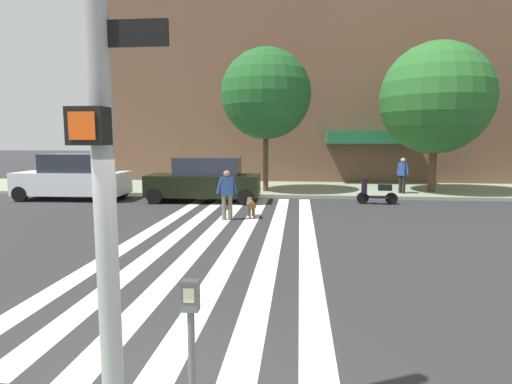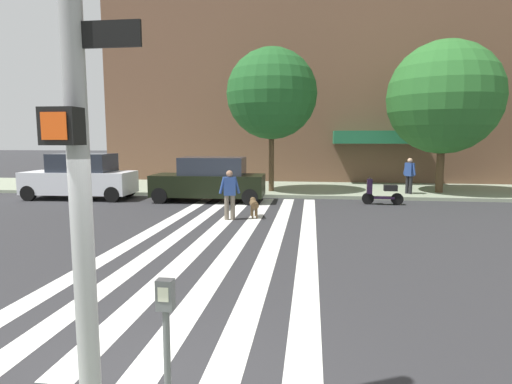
{
  "view_description": "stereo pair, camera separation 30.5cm",
  "coord_description": "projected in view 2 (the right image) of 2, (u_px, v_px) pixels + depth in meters",
  "views": [
    {
      "loc": [
        1.42,
        -3.65,
        2.66
      ],
      "look_at": [
        0.32,
        6.91,
        1.3
      ],
      "focal_mm": 29.3,
      "sensor_mm": 36.0,
      "label": 1
    },
    {
      "loc": [
        1.72,
        -3.62,
        2.66
      ],
      "look_at": [
        0.32,
        6.91,
        1.3
      ],
      "focal_mm": 29.3,
      "sensor_mm": 36.0,
      "label": 2
    }
  ],
  "objects": [
    {
      "name": "dog_on_leash",
      "position": [
        254.0,
        204.0,
        14.2
      ],
      "size": [
        0.41,
        1.01,
        0.65
      ],
      "color": "brown",
      "rests_on": "ground_plane"
    },
    {
      "name": "street_tree_middle",
      "position": [
        444.0,
        98.0,
        19.14
      ],
      "size": [
        5.15,
        5.15,
        6.96
      ],
      "color": "#4C3823",
      "rests_on": "sidewalk_far"
    },
    {
      "name": "crosswalk_stripes",
      "position": [
        226.0,
        235.0,
        11.57
      ],
      "size": [
        4.95,
        14.4,
        0.01
      ],
      "color": "silver",
      "rests_on": "ground_plane"
    },
    {
      "name": "pedestrian_dog_walker",
      "position": [
        230.0,
        192.0,
        13.68
      ],
      "size": [
        0.7,
        0.32,
        1.64
      ],
      "color": "#6B6051",
      "rests_on": "ground_plane"
    },
    {
      "name": "sidewalk_far",
      "position": [
        278.0,
        189.0,
        21.81
      ],
      "size": [
        80.0,
        6.0,
        0.15
      ],
      "primitive_type": "cube",
      "color": "gray",
      "rests_on": "ground_plane"
    },
    {
      "name": "street_tree_nearest",
      "position": [
        272.0,
        94.0,
        19.65
      ],
      "size": [
        4.27,
        4.27,
        6.75
      ],
      "color": "#4C3823",
      "rests_on": "sidewalk_far"
    },
    {
      "name": "traffic_light_pole",
      "position": [
        68.0,
        24.0,
        3.16
      ],
      "size": [
        0.74,
        0.46,
        5.8
      ],
      "color": "gray",
      "rests_on": "sidewalk_near"
    },
    {
      "name": "parking_meter_curbside",
      "position": [
        166.0,
        335.0,
        3.49
      ],
      "size": [
        0.14,
        0.11,
        1.36
      ],
      "color": "#515456",
      "rests_on": "sidewalk_near"
    },
    {
      "name": "parked_car_near_curb",
      "position": [
        80.0,
        177.0,
        18.51
      ],
      "size": [
        4.78,
        2.02,
        2.01
      ],
      "color": "silver",
      "rests_on": "ground_plane"
    },
    {
      "name": "parked_scooter",
      "position": [
        383.0,
        193.0,
        16.91
      ],
      "size": [
        1.63,
        0.5,
        1.11
      ],
      "color": "black",
      "rests_on": "ground_plane"
    },
    {
      "name": "pedestrian_bystander",
      "position": [
        409.0,
        174.0,
        19.08
      ],
      "size": [
        0.5,
        0.62,
        1.64
      ],
      "color": "black",
      "rests_on": "sidewalk_far"
    },
    {
      "name": "ground_plane",
      "position": [
        247.0,
        236.0,
        11.49
      ],
      "size": [
        160.0,
        160.0,
        0.0
      ],
      "primitive_type": "plane",
      "color": "#2B2B2D"
    },
    {
      "name": "parked_car_behind_first",
      "position": [
        210.0,
        180.0,
        17.75
      ],
      "size": [
        4.76,
        1.98,
        1.89
      ],
      "color": "black",
      "rests_on": "ground_plane"
    }
  ]
}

